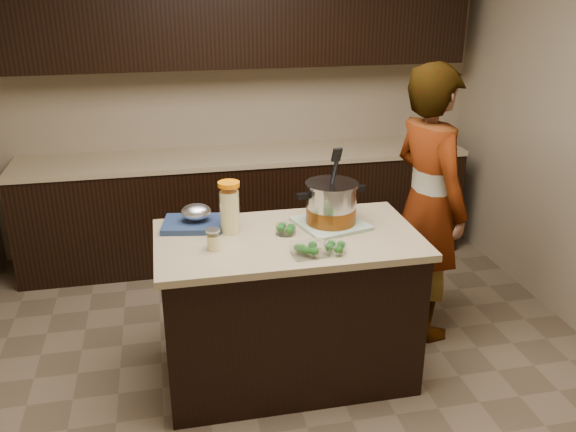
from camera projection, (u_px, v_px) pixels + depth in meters
name	position (u px, v px, depth m)	size (l,w,h in m)	color
ground_plane	(288.00, 372.00, 3.70)	(4.00, 4.00, 0.00)	brown
room_shell	(288.00, 88.00, 3.06)	(4.04, 4.04, 2.72)	tan
back_cabinets	(244.00, 147.00, 4.93)	(3.60, 0.63, 2.33)	black
island	(288.00, 307.00, 3.53)	(1.46, 0.81, 0.90)	black
dish_towel	(331.00, 223.00, 3.51)	(0.36, 0.36, 0.02)	#5D8B62
stock_pot	(331.00, 206.00, 3.47)	(0.42, 0.35, 0.43)	#B7B7BC
lemonade_pitcher	(230.00, 209.00, 3.37)	(0.15, 0.15, 0.29)	#F2E594
mason_jar	(213.00, 240.00, 3.18)	(0.09, 0.09, 0.12)	#F2E594
broccoli_tub_left	(286.00, 230.00, 3.39)	(0.12, 0.12, 0.05)	silver
broccoli_tub_right	(335.00, 248.00, 3.15)	(0.12, 0.12, 0.06)	silver
broccoli_tub_rect	(309.00, 250.00, 3.13)	(0.19, 0.14, 0.06)	silver
blue_tray	(194.00, 219.00, 3.48)	(0.38, 0.32, 0.13)	navy
person	(428.00, 204.00, 3.86)	(0.65, 0.43, 1.78)	gray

